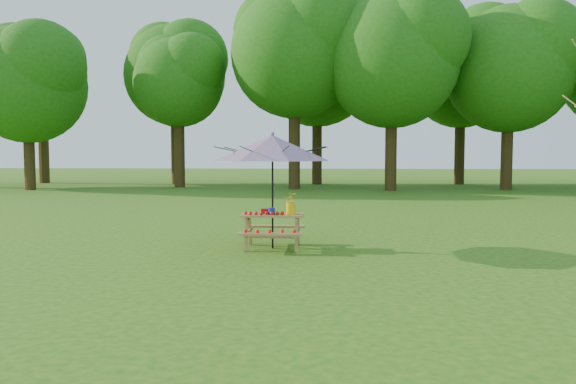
{
  "coord_description": "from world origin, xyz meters",
  "views": [
    {
      "loc": [
        -3.64,
        -6.12,
        1.85
      ],
      "look_at": [
        -4.38,
        4.64,
        1.1
      ],
      "focal_mm": 35.0,
      "sensor_mm": 36.0,
      "label": 1
    }
  ],
  "objects": [
    {
      "name": "picnic_table",
      "position": [
        -4.68,
        4.64,
        0.33
      ],
      "size": [
        1.2,
        1.32,
        0.67
      ],
      "color": "olive",
      "rests_on": "ground"
    },
    {
      "name": "produce_bins",
      "position": [
        -4.74,
        4.65,
        0.72
      ],
      "size": [
        0.28,
        0.42,
        0.13
      ],
      "color": "red",
      "rests_on": "picnic_table"
    },
    {
      "name": "flower_bucket",
      "position": [
        -4.32,
        4.63,
        0.89
      ],
      "size": [
        0.27,
        0.24,
        0.42
      ],
      "color": "yellow",
      "rests_on": "picnic_table"
    },
    {
      "name": "treeline",
      "position": [
        0.0,
        22.0,
        8.0
      ],
      "size": [
        60.0,
        12.0,
        16.0
      ],
      "primitive_type": null,
      "color": "#265A0F",
      "rests_on": "ground"
    },
    {
      "name": "patio_umbrella",
      "position": [
        -4.68,
        4.64,
        1.95
      ],
      "size": [
        3.05,
        3.05,
        2.26
      ],
      "color": "black",
      "rests_on": "ground"
    },
    {
      "name": "tomatoes_row",
      "position": [
        -4.83,
        4.46,
        0.71
      ],
      "size": [
        0.77,
        0.13,
        0.07
      ],
      "primitive_type": null,
      "color": "red",
      "rests_on": "picnic_table"
    }
  ]
}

